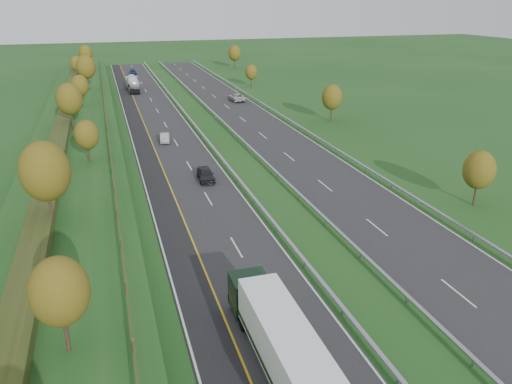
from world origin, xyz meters
TOP-DOWN VIEW (x-y plane):
  - ground at (8.00, 55.00)m, footprint 400.00×400.00m
  - near_carriageway at (0.00, 60.00)m, footprint 10.50×200.00m
  - far_carriageway at (16.50, 60.00)m, footprint 10.50×200.00m
  - hard_shoulder at (-3.75, 60.00)m, footprint 3.00×200.00m
  - lane_markings at (6.40, 59.88)m, footprint 26.75×200.00m
  - embankment_left at (-13.00, 60.00)m, footprint 12.00×200.00m
  - hedge_left at (-15.00, 60.00)m, footprint 2.20×180.00m
  - fence_left at (-8.50, 59.59)m, footprint 0.12×189.06m
  - median_barrier_near at (5.70, 60.00)m, footprint 0.32×200.00m
  - median_barrier_far at (10.80, 60.00)m, footprint 0.32×200.00m
  - outer_barrier_far at (22.30, 60.00)m, footprint 0.32×200.00m
  - trees_left at (-12.64, 56.63)m, footprint 6.64×164.30m
  - trees_far at (29.80, 89.21)m, footprint 8.45×118.60m
  - box_lorry at (-0.43, 5.89)m, footprint 2.58×16.28m
  - road_tanker at (-1.54, 107.42)m, footprint 2.40×11.22m
  - car_dark_near at (2.21, 40.96)m, footprint 2.04×4.60m
  - car_silver_mid at (-0.26, 59.81)m, footprint 1.83×4.04m
  - car_small_far at (0.35, 135.09)m, footprint 2.08×4.82m
  - car_oncoming at (18.74, 88.11)m, footprint 2.74×5.77m

SIDE VIEW (x-z plane):
  - ground at x=8.00m, z-range 0.00..0.00m
  - near_carriageway at x=0.00m, z-range 0.00..0.04m
  - far_carriageway at x=16.50m, z-range 0.00..0.04m
  - hard_shoulder at x=-3.75m, z-range 0.00..0.04m
  - lane_markings at x=6.40m, z-range 0.04..0.05m
  - median_barrier_near at x=5.70m, z-range 0.26..0.97m
  - median_barrier_far at x=10.80m, z-range 0.26..0.97m
  - outer_barrier_far at x=22.30m, z-range 0.26..0.97m
  - car_silver_mid at x=-0.26m, z-range 0.04..1.33m
  - car_small_far at x=0.35m, z-range 0.04..1.42m
  - car_dark_near at x=2.21m, z-range 0.04..1.58m
  - car_oncoming at x=18.74m, z-range 0.04..1.63m
  - embankment_left at x=-13.00m, z-range 0.00..2.00m
  - road_tanker at x=-1.54m, z-range 0.13..3.59m
  - box_lorry at x=-0.43m, z-range 0.30..4.36m
  - hedge_left at x=-15.00m, z-range 2.00..3.10m
  - fence_left at x=-8.50m, z-range 2.13..3.33m
  - trees_far at x=29.80m, z-range 0.69..7.81m
  - trees_left at x=-12.64m, z-range 2.53..10.20m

